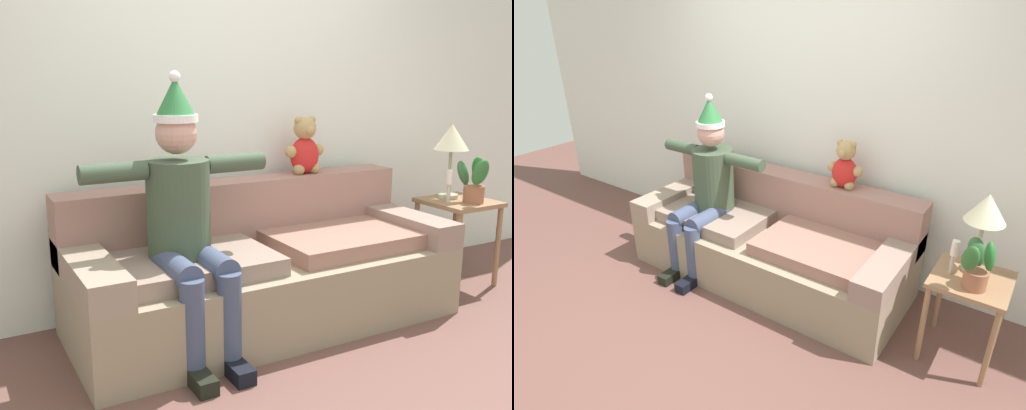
% 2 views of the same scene
% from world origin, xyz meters
% --- Properties ---
extents(ground_plane, '(10.00, 10.00, 0.00)m').
position_xyz_m(ground_plane, '(0.00, 0.00, 0.00)').
color(ground_plane, brown).
extents(back_wall, '(7.00, 0.10, 2.70)m').
position_xyz_m(back_wall, '(0.00, 1.55, 1.35)').
color(back_wall, white).
rests_on(back_wall, ground_plane).
extents(couch, '(2.30, 0.92, 0.83)m').
position_xyz_m(couch, '(0.00, 1.02, 0.32)').
color(couch, gray).
rests_on(couch, ground_plane).
extents(person_seated, '(1.02, 0.77, 1.50)m').
position_xyz_m(person_seated, '(-0.55, 0.85, 0.76)').
color(person_seated, '#3C4C38').
rests_on(person_seated, ground_plane).
extents(teddy_bear, '(0.29, 0.17, 0.38)m').
position_xyz_m(teddy_bear, '(0.48, 1.30, 1.00)').
color(teddy_bear, red).
rests_on(teddy_bear, couch).
extents(side_table, '(0.46, 0.46, 0.61)m').
position_xyz_m(side_table, '(1.56, 0.93, 0.50)').
color(side_table, '#946B4B').
rests_on(side_table, ground_plane).
extents(table_lamp, '(0.24, 0.24, 0.53)m').
position_xyz_m(table_lamp, '(1.54, 1.02, 1.02)').
color(table_lamp, '#B5B695').
rests_on(table_lamp, side_table).
extents(potted_plant, '(0.22, 0.28, 0.33)m').
position_xyz_m(potted_plant, '(1.58, 0.83, 0.76)').
color(potted_plant, '#9A5C42').
rests_on(potted_plant, side_table).
extents(candle_tall, '(0.04, 0.04, 0.23)m').
position_xyz_m(candle_tall, '(1.43, 0.91, 0.76)').
color(candle_tall, beige).
rests_on(candle_tall, side_table).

